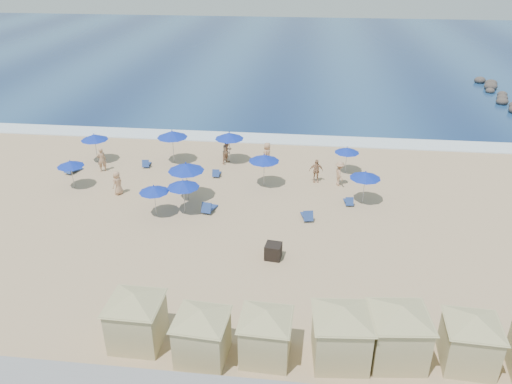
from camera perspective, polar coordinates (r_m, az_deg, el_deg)
ground at (r=29.31m, az=-1.48°, el=-4.52°), size 160.00×160.00×0.00m
ocean at (r=81.34m, az=4.01°, el=15.79°), size 160.00×80.00×0.06m
surf_line at (r=43.22m, az=1.34°, el=6.12°), size 160.00×2.50×0.08m
trash_bin at (r=26.78m, az=1.99°, el=-6.78°), size 0.93×0.93×0.84m
cabana_0 at (r=21.60m, az=-13.62°, el=-13.11°), size 4.45×4.45×2.79m
cabana_1 at (r=20.53m, az=-6.23°, el=-15.12°), size 4.23×4.23×2.66m
cabana_2 at (r=20.45m, az=1.13°, el=-15.21°), size 4.18×4.18×2.63m
cabana_3 at (r=20.51m, az=9.78°, el=-14.90°), size 4.64×4.64×2.92m
cabana_4 at (r=21.01m, az=16.02°, el=-14.47°), size 4.67×4.67×2.94m
cabana_5 at (r=21.81m, az=23.43°, el=-14.61°), size 4.29×4.29×2.70m
umbrella_0 at (r=39.80m, az=-18.00°, el=5.99°), size 2.04×2.04×2.32m
umbrella_1 at (r=36.00m, az=-20.46°, el=3.06°), size 1.82×1.82×2.07m
umbrella_2 at (r=38.23m, az=-9.56°, el=6.54°), size 2.31×2.31×2.63m
umbrella_3 at (r=30.77m, az=-11.60°, el=0.34°), size 1.84×1.84×2.09m
umbrella_4 at (r=37.80m, az=-3.07°, el=6.45°), size 2.18×2.18×2.49m
umbrella_5 at (r=32.19m, az=-8.01°, el=2.84°), size 2.35×2.35×2.68m
umbrella_6 at (r=30.72m, az=-8.33°, el=0.92°), size 2.00×2.00×2.28m
umbrella_7 at (r=33.88m, az=0.93°, el=3.91°), size 2.11×2.11×2.40m
umbrella_8 at (r=36.67m, az=10.37°, el=4.74°), size 1.79×1.79×2.04m
umbrella_9 at (r=32.37m, az=12.40°, el=1.90°), size 1.99×1.99×2.26m
beach_chair_0 at (r=39.04m, az=-20.29°, el=2.45°), size 1.02×1.51×0.76m
beach_chair_1 at (r=38.59m, az=-12.42°, el=3.18°), size 0.67×1.22×0.64m
beach_chair_2 at (r=36.21m, az=-4.54°, el=2.15°), size 0.53×1.15×0.63m
beach_chair_3 at (r=31.43m, az=-5.42°, el=-1.79°), size 0.87×1.49×0.77m
beach_chair_4 at (r=30.59m, az=5.87°, el=-2.68°), size 0.84×1.42×0.73m
beach_chair_5 at (r=32.72m, az=10.55°, el=-1.04°), size 0.61×1.17×0.62m
beachgoer_0 at (r=38.38m, az=-17.23°, el=3.56°), size 0.79×0.72×1.81m
beachgoer_1 at (r=38.12m, az=-3.30°, el=4.67°), size 1.08×1.15×1.89m
beachgoer_2 at (r=35.22m, az=6.87°, el=2.44°), size 1.05×0.57×1.69m
beachgoer_3 at (r=34.93m, az=9.53°, el=2.09°), size 0.92×1.26×1.76m
beachgoer_4 at (r=37.57m, az=1.30°, el=4.33°), size 0.81×1.03×1.84m
beachgoer_5 at (r=34.49m, az=-15.55°, el=1.01°), size 0.77×0.93×1.64m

